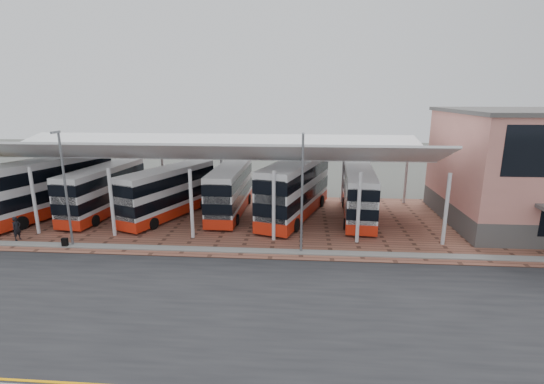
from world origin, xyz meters
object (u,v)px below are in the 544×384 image
Objects in this scene: bus_4 at (295,189)px; bus_5 at (359,195)px; bus_0 at (49,187)px; bus_3 at (230,190)px; bus_1 at (104,191)px; bus_2 at (168,193)px; pedestrian at (17,228)px.

bus_5 is (5.39, -0.06, -0.36)m from bus_4.
bus_0 is at bearing -159.59° from bus_4.
bus_3 is (15.65, 1.56, -0.37)m from bus_0.
bus_3 is at bearing 11.29° from bus_1.
bus_3 reaches higher than bus_5.
bus_2 reaches higher than bus_1.
bus_3 reaches higher than pedestrian.
bus_2 is 0.86× the size of bus_4.
bus_4 is 6.86× the size of pedestrian.
bus_1 is 1.00× the size of bus_2.
bus_1 is 1.02× the size of bus_5.
bus_4 reaches higher than pedestrian.
bus_3 is at bearing 35.34° from bus_2.
bus_4 is (10.88, 0.78, 0.31)m from bus_2.
bus_1 is 5.90m from bus_2.
bus_0 reaches higher than bus_4.
bus_0 is 6.96× the size of pedestrian.
bus_3 is at bearing 23.86° from bus_0.
bus_4 is (16.78, 0.53, 0.33)m from bus_1.
bus_1 is 16.79m from bus_4.
bus_2 is at bearing -41.26° from pedestrian.
bus_0 is at bearing -166.82° from bus_1.
bus_2 is at bearing 19.90° from bus_0.
pedestrian is (-14.26, -7.75, -1.21)m from bus_3.
pedestrian is at bearing -142.52° from bus_4.
bus_3 is 0.85× the size of bus_4.
bus_1 is at bearing -160.66° from bus_2.
pedestrian is at bearing -122.75° from bus_2.
bus_5 is at bearing 20.37° from bus_0.
bus_2 reaches higher than pedestrian.
bus_3 is at bearing -48.25° from pedestrian.
bus_4 reaches higher than bus_5.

